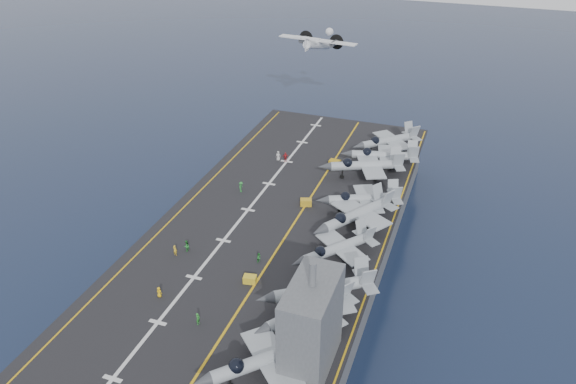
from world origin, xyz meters
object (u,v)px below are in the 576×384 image
(island_superstructure, at_px, (312,316))
(fighter_jet_0, at_px, (265,359))
(transport_plane, at_px, (317,45))
(tow_cart_a, at_px, (250,279))

(island_superstructure, relative_size, fighter_jet_0, 0.81)
(transport_plane, bearing_deg, tow_cart_a, -79.55)
(fighter_jet_0, height_order, tow_cart_a, fighter_jet_0)
(fighter_jet_0, relative_size, tow_cart_a, 9.03)
(fighter_jet_0, distance_m, tow_cart_a, 17.53)
(fighter_jet_0, relative_size, transport_plane, 0.81)
(island_superstructure, distance_m, fighter_jet_0, 7.41)
(island_superstructure, bearing_deg, tow_cart_a, 137.57)
(fighter_jet_0, distance_m, transport_plane, 98.48)
(island_superstructure, xyz_separation_m, tow_cart_a, (-12.85, 11.75, -6.94))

